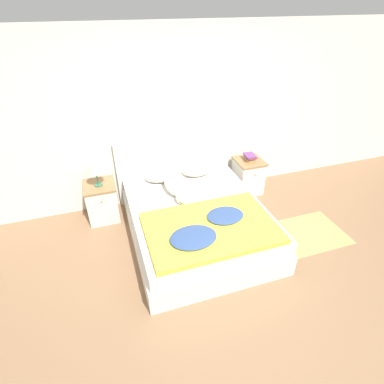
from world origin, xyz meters
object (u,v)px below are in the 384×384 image
pillow_right (197,169)px  book_stack (250,157)px  nightstand_left (102,201)px  nightstand_right (248,176)px  dog (176,185)px  pillow_left (161,175)px  table_lamp (95,167)px  bed (197,222)px

pillow_right → book_stack: bearing=0.4°
nightstand_left → nightstand_right: (2.36, 0.00, 0.00)m
dog → nightstand_left: bearing=159.7°
nightstand_left → pillow_left: bearing=-0.0°
pillow_left → table_lamp: table_lamp is taller
pillow_left → dog: (0.12, -0.38, 0.03)m
pillow_right → table_lamp: bearing=-179.3°
pillow_right → dog: dog is taller
nightstand_right → table_lamp: size_ratio=1.53×
pillow_left → table_lamp: size_ratio=1.33×
nightstand_left → pillow_right: pillow_right is taller
pillow_left → table_lamp: 0.95m
pillow_right → book_stack: 0.91m
nightstand_right → pillow_left: size_ratio=1.15×
pillow_left → book_stack: 1.46m
nightstand_right → table_lamp: table_lamp is taller
nightstand_left → nightstand_right: 2.36m
dog → pillow_left: bearing=107.6°
book_stack → table_lamp: table_lamp is taller
nightstand_right → dog: 1.42m
bed → pillow_right: pillow_right is taller
bed → pillow_right: size_ratio=4.17×
book_stack → table_lamp: 2.37m
pillow_left → nightstand_right: bearing=0.0°
pillow_right → table_lamp: 1.49m
dog → nightstand_right: bearing=15.8°
bed → table_lamp: 1.56m
dog → book_stack: bearing=16.0°
nightstand_left → book_stack: size_ratio=2.76×
book_stack → nightstand_left: bearing=-179.9°
nightstand_right → book_stack: size_ratio=2.76×
nightstand_left → table_lamp: (0.00, -0.02, 0.58)m
bed → nightstand_left: nightstand_left is taller
nightstand_left → dog: (1.02, -0.38, 0.31)m
nightstand_right → table_lamp: 2.43m
bed → pillow_left: bearing=108.8°
nightstand_right → nightstand_left: bearing=180.0°
pillow_left → dog: size_ratio=0.60×
bed → nightstand_right: 1.44m
dog → table_lamp: table_lamp is taller
nightstand_left → pillow_right: size_ratio=1.15×
pillow_right → dog: (-0.43, -0.38, 0.03)m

